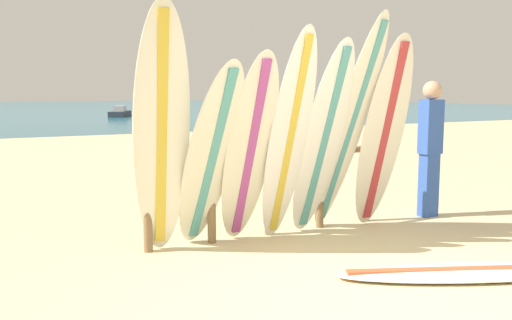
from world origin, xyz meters
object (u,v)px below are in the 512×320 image
at_px(surfboard_leaning_center, 289,138).
at_px(small_boat_offshore, 120,113).
at_px(surfboard_rack, 269,178).
at_px(surfboard_leaning_center_left, 249,151).
at_px(surfboard_leaning_far_left, 161,132).
at_px(beachgoer_standing, 430,143).
at_px(surfboard_leaning_right, 349,126).
at_px(surfboard_leaning_left, 211,157).
at_px(surfboard_leaning_far_right, 383,134).
at_px(surfboard_leaning_center_right, 322,140).
at_px(surfboard_lying_on_sand, 470,272).

distance_m(surfboard_leaning_center, small_boat_offshore, 31.95).
relative_size(surfboard_rack, surfboard_leaning_center_left, 1.44).
bearing_deg(surfboard_rack, small_boat_offshore, 78.29).
distance_m(surfboard_leaning_far_left, beachgoer_standing, 3.62).
height_order(surfboard_leaning_far_left, surfboard_leaning_right, surfboard_leaning_right).
height_order(surfboard_leaning_left, surfboard_leaning_right, surfboard_leaning_right).
distance_m(surfboard_leaning_far_left, surfboard_leaning_far_right, 2.60).
xyz_separation_m(surfboard_leaning_center_right, surfboard_lying_on_sand, (0.41, -1.67, -1.05)).
xyz_separation_m(surfboard_leaning_center_left, small_boat_offshore, (6.82, 31.19, -0.75)).
distance_m(surfboard_lying_on_sand, beachgoer_standing, 2.54).
distance_m(surfboard_leaning_far_left, surfboard_leaning_left, 0.56).
bearing_deg(surfboard_leaning_right, surfboard_leaning_center_left, 178.40).
bearing_deg(surfboard_rack, surfboard_leaning_left, -161.03).
relative_size(surfboard_leaning_left, small_boat_offshore, 0.61).
bearing_deg(beachgoer_standing, surfboard_leaning_center_right, -173.28).
height_order(surfboard_lying_on_sand, beachgoer_standing, beachgoer_standing).
relative_size(surfboard_leaning_far_left, surfboard_leaning_left, 1.27).
distance_m(surfboard_leaning_center, beachgoer_standing, 2.32).
bearing_deg(surfboard_leaning_center_right, surfboard_leaning_far_left, 175.34).
height_order(surfboard_leaning_center_left, surfboard_lying_on_sand, surfboard_leaning_center_left).
xyz_separation_m(surfboard_leaning_center_right, small_boat_offshore, (5.95, 31.25, -0.83)).
relative_size(surfboard_rack, surfboard_leaning_right, 1.18).
bearing_deg(surfboard_leaning_left, small_boat_offshore, 76.94).
height_order(surfboard_leaning_center_right, surfboard_leaning_far_right, surfboard_leaning_far_right).
bearing_deg(surfboard_leaning_far_right, surfboard_leaning_center_left, 176.70).
relative_size(surfboard_leaning_center_right, surfboard_leaning_right, 0.88).
distance_m(surfboard_leaning_center_left, surfboard_leaning_center_right, 0.87).
bearing_deg(surfboard_leaning_center_right, beachgoer_standing, 6.72).
bearing_deg(surfboard_leaning_far_right, surfboard_leaning_center, -179.94).
height_order(surfboard_leaning_far_left, beachgoer_standing, surfboard_leaning_far_left).
distance_m(surfboard_leaning_center_left, small_boat_offshore, 31.93).
distance_m(surfboard_leaning_far_left, surfboard_leaning_right, 2.15).
bearing_deg(small_boat_offshore, surfboard_leaning_center_right, -100.78).
relative_size(surfboard_leaning_right, small_boat_offshore, 0.79).
xyz_separation_m(surfboard_leaning_right, surfboard_lying_on_sand, (0.03, -1.69, -1.19)).
distance_m(surfboard_rack, small_boat_offshore, 31.51).
distance_m(surfboard_leaning_center_right, surfboard_leaning_far_right, 0.83).
height_order(surfboard_leaning_far_left, small_boat_offshore, surfboard_leaning_far_left).
bearing_deg(surfboard_lying_on_sand, surfboard_leaning_center_left, 126.42).
xyz_separation_m(surfboard_leaning_center_left, surfboard_leaning_center_right, (0.87, -0.06, 0.08)).
xyz_separation_m(surfboard_lying_on_sand, beachgoer_standing, (1.43, 1.88, 0.93)).
xyz_separation_m(surfboard_leaning_center_right, surfboard_leaning_right, (0.38, 0.03, 0.15)).
height_order(surfboard_rack, surfboard_leaning_center, surfboard_leaning_center).
xyz_separation_m(surfboard_leaning_center_left, surfboard_leaning_right, (1.25, -0.03, 0.22)).
bearing_deg(beachgoer_standing, surfboard_leaning_center, -173.66).
bearing_deg(surfboard_lying_on_sand, surfboard_leaning_far_left, 140.24).
bearing_deg(surfboard_leaning_center, surfboard_leaning_right, 4.37).
distance_m(surfboard_leaning_center_left, surfboard_leaning_far_right, 1.70).
xyz_separation_m(surfboard_leaning_left, surfboard_leaning_center, (0.82, -0.15, 0.17)).
height_order(surfboard_leaning_far_right, small_boat_offshore, surfboard_leaning_far_right).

